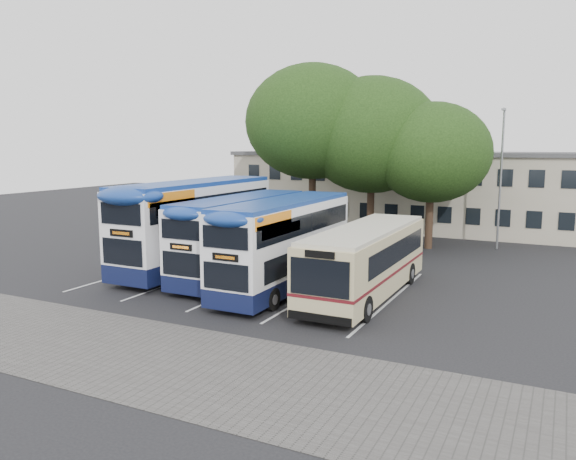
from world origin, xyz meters
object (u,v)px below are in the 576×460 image
at_px(bus_dd_mid, 242,233).
at_px(bus_dd_right, 285,240).
at_px(lamp_post, 501,171).
at_px(tree_right, 432,153).
at_px(tree_mid, 372,135).
at_px(tree_left, 313,122).
at_px(bus_single, 367,257).
at_px(bus_dd_left, 197,221).

xyz_separation_m(bus_dd_mid, bus_dd_right, (3.07, -1.15, 0.05)).
xyz_separation_m(lamp_post, tree_right, (-4.08, -1.72, 1.18)).
height_order(tree_mid, bus_dd_right, tree_mid).
bearing_deg(bus_dd_right, tree_right, 74.83).
xyz_separation_m(tree_left, bus_single, (8.26, -12.53, -6.54)).
bearing_deg(lamp_post, tree_left, -169.36).
relative_size(tree_mid, bus_dd_mid, 1.14).
distance_m(tree_right, bus_dd_right, 14.67).
bearing_deg(tree_mid, bus_dd_mid, -101.57).
distance_m(lamp_post, tree_left, 12.85).
relative_size(tree_left, tree_mid, 1.09).
distance_m(lamp_post, tree_right, 4.59).
height_order(bus_dd_right, bus_single, bus_dd_right).
bearing_deg(lamp_post, tree_right, -157.13).
height_order(lamp_post, bus_dd_left, lamp_post).
height_order(tree_left, bus_dd_left, tree_left).
distance_m(bus_dd_left, bus_dd_mid, 3.36).
bearing_deg(bus_dd_left, bus_dd_right, -16.51).
bearing_deg(tree_mid, bus_single, -72.45).
height_order(lamp_post, tree_right, tree_right).
bearing_deg(bus_dd_mid, tree_left, 96.54).
height_order(tree_left, tree_mid, tree_left).
distance_m(tree_left, tree_mid, 4.21).
bearing_deg(tree_mid, bus_dd_right, -88.21).
distance_m(bus_dd_right, bus_single, 3.90).
xyz_separation_m(tree_mid, bus_dd_mid, (-2.63, -12.86, -5.11)).
distance_m(tree_right, bus_dd_left, 15.87).
bearing_deg(bus_dd_mid, bus_single, -5.08).
distance_m(bus_dd_left, bus_single, 10.28).
bearing_deg(tree_mid, bus_dd_left, -115.92).
bearing_deg(bus_dd_right, tree_mid, 91.79).
xyz_separation_m(lamp_post, tree_mid, (-8.22, -1.36, 2.32)).
xyz_separation_m(tree_mid, bus_dd_right, (0.44, -14.00, -5.06)).
xyz_separation_m(tree_left, tree_mid, (4.00, 0.93, -0.92)).
height_order(tree_left, bus_dd_mid, tree_left).
xyz_separation_m(lamp_post, bus_dd_mid, (-10.85, -14.22, -2.79)).
height_order(lamp_post, tree_left, tree_left).
xyz_separation_m(tree_right, bus_dd_left, (-10.03, -11.77, -3.60)).
xyz_separation_m(lamp_post, bus_dd_left, (-14.11, -13.49, -2.43)).
bearing_deg(bus_dd_right, bus_dd_left, 163.49).
xyz_separation_m(bus_dd_left, bus_single, (10.15, -1.34, -0.88)).
bearing_deg(tree_right, lamp_post, 22.87).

